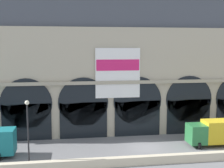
% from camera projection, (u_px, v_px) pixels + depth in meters
% --- Properties ---
extents(ground_plane, '(200.00, 200.00, 0.00)m').
position_uv_depth(ground_plane, '(147.00, 148.00, 35.49)').
color(ground_plane, slate).
extents(quay_parapet_wall, '(90.00, 0.70, 0.92)m').
position_uv_depth(quay_parapet_wall, '(159.00, 159.00, 30.57)').
color(quay_parapet_wall, beige).
rests_on(quay_parapet_wall, ground).
extents(station_building, '(45.33, 6.15, 18.64)m').
position_uv_depth(station_building, '(133.00, 68.00, 42.09)').
color(station_building, '#B2A891').
rests_on(station_building, ground).
extents(box_truck_mideast, '(7.50, 2.91, 3.12)m').
position_uv_depth(box_truck_mideast, '(218.00, 132.00, 36.23)').
color(box_truck_mideast, '#2D7A42').
rests_on(box_truck_mideast, ground).
extents(street_lamp_quayside, '(0.44, 0.44, 6.90)m').
position_uv_depth(street_lamp_quayside, '(28.00, 125.00, 28.95)').
color(street_lamp_quayside, black).
rests_on(street_lamp_quayside, ground).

